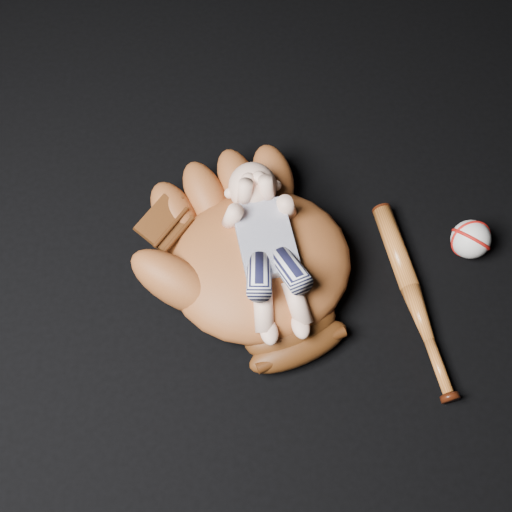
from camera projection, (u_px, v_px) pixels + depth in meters
name	position (u px, v px, depth m)	size (l,w,h in m)	color
baseball_glove	(260.00, 259.00, 1.28)	(0.46, 0.53, 0.16)	brown
newborn_baby	(269.00, 251.00, 1.22)	(0.17, 0.37, 0.15)	beige
baseball_bat	(414.00, 299.00, 1.30)	(0.04, 0.44, 0.04)	#B05C22
baseball	(471.00, 239.00, 1.34)	(0.08, 0.08, 0.08)	white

